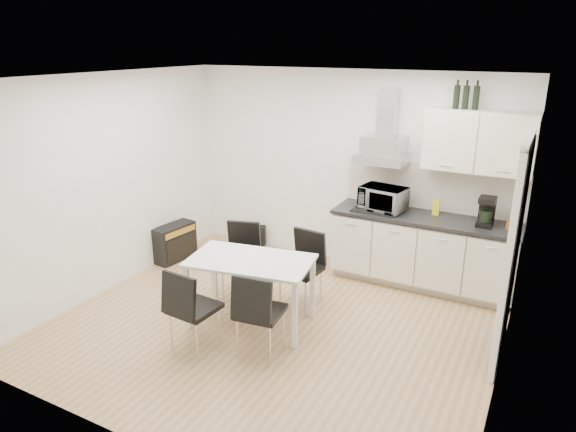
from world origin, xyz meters
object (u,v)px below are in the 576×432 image
dining_table (251,267)px  guitar_amp (175,242)px  chair_near_right (260,313)px  chair_far_right (301,271)px  chair_far_left (240,261)px  floor_speaker (259,236)px  chair_near_left (194,309)px  kitchenette (428,223)px

dining_table → guitar_amp: 2.13m
chair_near_right → chair_far_right: bearing=87.6°
dining_table → chair_far_left: bearing=123.2°
chair_far_left → floor_speaker: chair_far_left is taller
chair_far_right → guitar_amp: bearing=-4.1°
chair_near_left → chair_far_right: bearing=72.0°
chair_far_right → chair_near_right: 1.04m
kitchenette → dining_table: kitchenette is taller
kitchenette → chair_far_right: 1.70m
chair_far_left → chair_far_right: same height
kitchenette → chair_far_right: bearing=-133.2°
kitchenette → chair_near_right: bearing=-115.1°
chair_near_left → guitar_amp: chair_near_left is taller
kitchenette → dining_table: (-1.43, -1.80, -0.17)m
floor_speaker → guitar_amp: bearing=-146.2°
floor_speaker → chair_far_left: bearing=-85.2°
chair_near_left → dining_table: bearing=76.0°
chair_near_right → floor_speaker: chair_near_right is taller
kitchenette → chair_near_left: 3.01m
kitchenette → floor_speaker: kitchenette is taller
dining_table → chair_far_right: chair_far_right is taller
chair_near_left → guitar_amp: 2.33m
chair_far_right → chair_near_right: (0.08, -1.04, 0.00)m
floor_speaker → chair_near_left: bearing=-90.4°
guitar_amp → dining_table: bearing=-20.3°
chair_near_right → guitar_amp: bearing=140.8°
guitar_amp → floor_speaker: guitar_amp is taller
kitchenette → chair_far_left: size_ratio=2.86×
dining_table → chair_far_right: (0.30, 0.59, -0.22)m
chair_near_left → chair_near_right: (0.61, 0.24, 0.00)m
chair_near_right → dining_table: bearing=123.6°
dining_table → chair_near_left: bearing=-117.8°
kitchenette → chair_near_left: kitchenette is taller
chair_near_right → guitar_amp: chair_near_right is taller
chair_far_left → guitar_amp: bearing=-35.1°
dining_table → chair_near_left: size_ratio=1.58×
dining_table → chair_far_left: 0.71m
dining_table → kitchenette: bearing=42.1°
chair_far_left → floor_speaker: (-0.62, 1.46, -0.29)m
chair_far_right → chair_near_left: size_ratio=1.00×
dining_table → chair_near_left: (-0.23, -0.68, -0.22)m
dining_table → guitar_amp: bearing=143.1°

